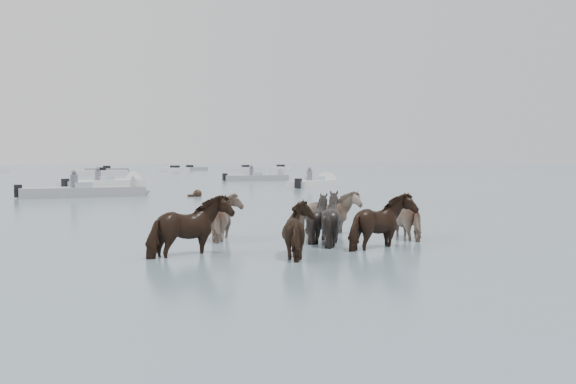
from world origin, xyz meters
TOP-DOWN VIEW (x-y plane):
  - ground at (0.00, 0.00)m, footprint 400.00×400.00m
  - pony_herd at (-0.18, 2.06)m, footprint 7.09×4.54m
  - swimming_pony at (5.81, 19.42)m, footprint 0.72×0.44m
  - motorboat_b at (1.91, 22.22)m, footprint 6.52×2.62m
  - motorboat_c at (6.20, 32.09)m, footprint 6.66×4.05m
  - motorboat_d at (17.08, 24.04)m, footprint 5.03×3.51m
  - motorboat_e at (20.96, 36.63)m, footprint 6.10×2.81m

SIDE VIEW (x-z plane):
  - ground at x=0.00m, z-range 0.00..0.00m
  - swimming_pony at x=5.81m, z-range -0.12..0.32m
  - motorboat_c at x=6.20m, z-range -0.74..1.18m
  - motorboat_b at x=1.91m, z-range -0.74..1.18m
  - motorboat_e at x=20.96m, z-range -0.74..1.18m
  - motorboat_d at x=17.08m, z-range -0.73..1.19m
  - pony_herd at x=-0.18m, z-range -0.31..1.14m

